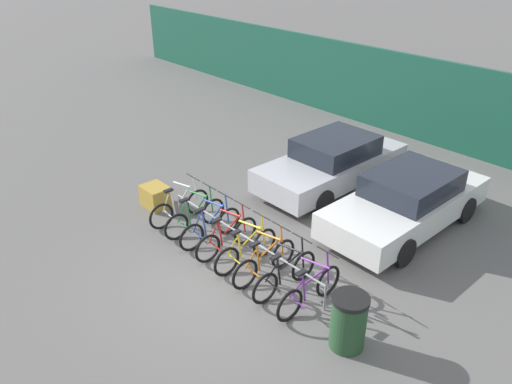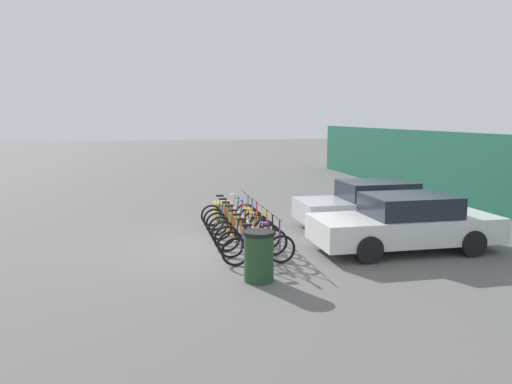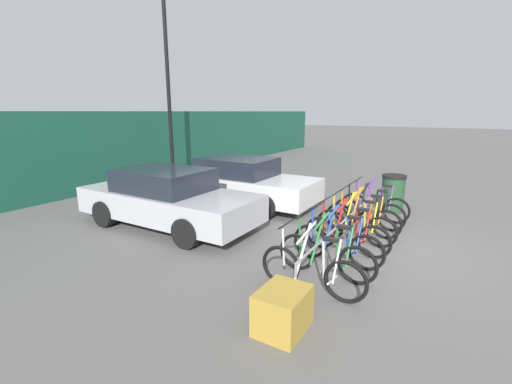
{
  "view_description": "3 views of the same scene",
  "coord_description": "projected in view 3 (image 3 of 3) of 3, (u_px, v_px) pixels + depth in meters",
  "views": [
    {
      "loc": [
        6.44,
        -5.11,
        6.33
      ],
      "look_at": [
        -1.15,
        1.76,
        0.9
      ],
      "focal_mm": 35.0,
      "sensor_mm": 36.0,
      "label": 1
    },
    {
      "loc": [
        12.27,
        -1.84,
        3.29
      ],
      "look_at": [
        -0.73,
        0.99,
        1.28
      ],
      "focal_mm": 35.0,
      "sensor_mm": 36.0,
      "label": 2
    },
    {
      "loc": [
        -7.04,
        -1.21,
        2.72
      ],
      "look_at": [
        -1.15,
        2.34,
        1.1
      ],
      "focal_mm": 24.0,
      "sensor_mm": 36.0,
      "label": 3
    }
  ],
  "objects": [
    {
      "name": "hoarding_wall",
      "position": [
        92.0,
        153.0,
        11.56
      ],
      "size": [
        36.0,
        0.16,
        2.73
      ],
      "primitive_type": "cube",
      "color": "#19513D",
      "rests_on": "ground"
    },
    {
      "name": "cargo_crate",
      "position": [
        283.0,
        310.0,
        4.32
      ],
      "size": [
        0.7,
        0.56,
        0.55
      ],
      "primitive_type": "cube",
      "color": "#B28C33",
      "rests_on": "ground"
    },
    {
      "name": "bicycle_red",
      "position": [
        346.0,
        235.0,
        6.68
      ],
      "size": [
        0.68,
        1.71,
        1.05
      ],
      "rotation": [
        0.0,
        0.0,
        0.04
      ],
      "color": "black",
      "rests_on": "ground"
    },
    {
      "name": "trash_bin",
      "position": [
        393.0,
        193.0,
        9.45
      ],
      "size": [
        0.63,
        0.63,
        1.03
      ],
      "color": "#234728",
      "rests_on": "ground"
    },
    {
      "name": "bicycle_white",
      "position": [
        312.0,
        270.0,
        5.17
      ],
      "size": [
        0.68,
        1.71,
        1.05
      ],
      "rotation": [
        0.0,
        0.0,
        0.06
      ],
      "color": "black",
      "rests_on": "ground"
    },
    {
      "name": "bicycle_blue",
      "position": [
        337.0,
        244.0,
        6.19
      ],
      "size": [
        0.68,
        1.71,
        1.05
      ],
      "rotation": [
        0.0,
        0.0,
        -0.04
      ],
      "color": "black",
      "rests_on": "ground"
    },
    {
      "name": "car_silver",
      "position": [
        168.0,
        198.0,
        8.21
      ],
      "size": [
        1.91,
        4.51,
        1.4
      ],
      "color": "#B7B7BC",
      "rests_on": "ground"
    },
    {
      "name": "bicycle_yellow",
      "position": [
        355.0,
        226.0,
        7.2
      ],
      "size": [
        0.68,
        1.71,
        1.05
      ],
      "rotation": [
        0.0,
        0.0,
        0.02
      ],
      "color": "black",
      "rests_on": "ground"
    },
    {
      "name": "bicycle_black",
      "position": [
        368.0,
        212.0,
        8.16
      ],
      "size": [
        0.68,
        1.71,
        1.05
      ],
      "rotation": [
        0.0,
        0.0,
        0.04
      ],
      "color": "black",
      "rests_on": "ground"
    },
    {
      "name": "bicycle_orange",
      "position": [
        362.0,
        219.0,
        7.68
      ],
      "size": [
        0.68,
        1.71,
        1.05
      ],
      "rotation": [
        0.0,
        0.0,
        0.04
      ],
      "color": "black",
      "rests_on": "ground"
    },
    {
      "name": "ground_plane",
      "position": [
        381.0,
        246.0,
        7.1
      ],
      "size": [
        120.0,
        120.0,
        0.0
      ],
      "primitive_type": "plane",
      "color": "#605E5B"
    },
    {
      "name": "lamp_post",
      "position": [
        168.0,
        81.0,
        12.76
      ],
      "size": [
        0.24,
        0.44,
        6.92
      ],
      "color": "black",
      "rests_on": "ground"
    },
    {
      "name": "bicycle_purple",
      "position": [
        374.0,
        206.0,
        8.7
      ],
      "size": [
        0.68,
        1.71,
        1.05
      ],
      "rotation": [
        0.0,
        0.0,
        0.0
      ],
      "color": "black",
      "rests_on": "ground"
    },
    {
      "name": "car_white",
      "position": [
        240.0,
        181.0,
        10.18
      ],
      "size": [
        1.91,
        4.57,
        1.4
      ],
      "color": "silver",
      "rests_on": "ground"
    },
    {
      "name": "bicycle_green",
      "position": [
        326.0,
        256.0,
        5.7
      ],
      "size": [
        0.68,
        1.71,
        1.05
      ],
      "rotation": [
        0.0,
        0.0,
        -0.01
      ],
      "color": "black",
      "rests_on": "ground"
    },
    {
      "name": "bike_rack",
      "position": [
        344.0,
        223.0,
        6.98
      ],
      "size": [
        4.77,
        0.04,
        0.57
      ],
      "color": "gray",
      "rests_on": "ground"
    }
  ]
}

